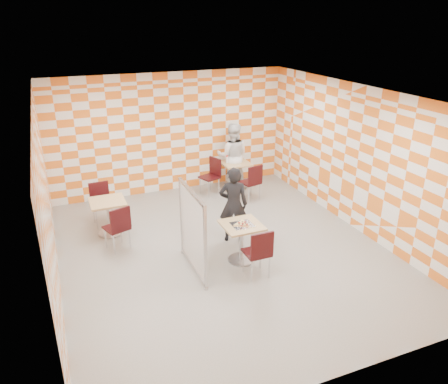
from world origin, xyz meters
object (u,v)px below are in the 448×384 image
(main_table, at_px, (242,236))
(man_white, at_px, (233,156))
(chair_empty_near, at_px, (118,225))
(soda_bottle, at_px, (237,158))
(chair_main_front, at_px, (259,250))
(chair_empty_far, at_px, (101,200))
(empty_table, at_px, (108,212))
(chair_second_front, at_px, (252,180))
(sport_bottle, at_px, (227,160))
(second_table, at_px, (235,171))
(man_dark, at_px, (233,205))
(partition, at_px, (193,231))
(chair_second_side, at_px, (212,173))

(main_table, relative_size, man_white, 0.44)
(chair_empty_near, height_order, soda_bottle, soda_bottle)
(chair_main_front, height_order, chair_empty_far, same)
(main_table, bearing_deg, chair_main_front, -86.83)
(empty_table, distance_m, chair_empty_far, 0.59)
(chair_second_front, bearing_deg, soda_bottle, 91.17)
(sport_bottle, distance_m, soda_bottle, 0.29)
(empty_table, relative_size, chair_empty_near, 0.81)
(second_table, relative_size, sport_bottle, 3.75)
(chair_second_front, height_order, chair_empty_far, same)
(soda_bottle, bearing_deg, man_dark, -115.45)
(partition, xyz_separation_m, soda_bottle, (2.32, 3.33, 0.06))
(chair_empty_far, bearing_deg, main_table, -50.19)
(soda_bottle, bearing_deg, chair_empty_far, -168.11)
(main_table, distance_m, empty_table, 2.91)
(chair_second_front, bearing_deg, sport_bottle, 109.59)
(second_table, height_order, partition, partition)
(main_table, relative_size, chair_second_side, 0.81)
(chair_second_front, bearing_deg, chair_empty_far, 177.93)
(chair_main_front, height_order, man_white, man_white)
(sport_bottle, bearing_deg, soda_bottle, 1.42)
(empty_table, bearing_deg, partition, -59.64)
(chair_empty_near, relative_size, sport_bottle, 4.62)
(chair_second_front, relative_size, soda_bottle, 4.02)
(empty_table, xyz_separation_m, man_dark, (2.28, -1.22, 0.27))
(main_table, xyz_separation_m, chair_second_side, (0.68, 3.30, 0.04))
(second_table, xyz_separation_m, empty_table, (-3.40, -1.26, 0.00))
(man_white, distance_m, sport_bottle, 0.27)
(chair_second_front, xyz_separation_m, chair_empty_near, (-3.43, -1.23, 0.00))
(soda_bottle, bearing_deg, chair_empty_near, -148.27)
(chair_empty_far, relative_size, man_white, 0.54)
(second_table, relative_size, chair_main_front, 0.81)
(soda_bottle, bearing_deg, main_table, -112.56)
(main_table, xyz_separation_m, chair_empty_far, (-2.17, 2.60, 0.04))
(chair_empty_near, bearing_deg, main_table, -31.54)
(chair_second_side, xyz_separation_m, soda_bottle, (0.71, 0.05, 0.31))
(man_dark, bearing_deg, chair_empty_far, -15.61)
(chair_second_side, xyz_separation_m, chair_empty_far, (-2.84, -0.70, 0.00))
(chair_main_front, bearing_deg, partition, 145.47)
(chair_second_side, bearing_deg, soda_bottle, 3.83)
(main_table, bearing_deg, empty_table, 136.14)
(empty_table, distance_m, soda_bottle, 3.75)
(chair_empty_far, relative_size, sport_bottle, 4.62)
(empty_table, xyz_separation_m, chair_empty_near, (0.08, -0.78, 0.04))
(main_table, xyz_separation_m, empty_table, (-2.10, 2.02, 0.00))
(sport_bottle, bearing_deg, second_table, -16.85)
(chair_empty_near, height_order, partition, partition)
(man_white, bearing_deg, soda_bottle, 139.60)
(second_table, bearing_deg, man_dark, -114.48)
(man_dark, xyz_separation_m, sport_bottle, (0.92, 2.54, 0.06))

